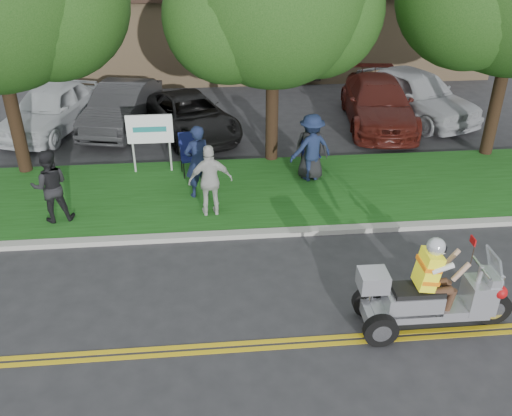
{
  "coord_description": "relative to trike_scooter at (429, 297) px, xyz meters",
  "views": [
    {
      "loc": [
        -1.32,
        -7.44,
        6.55
      ],
      "look_at": [
        -0.44,
        2.0,
        1.31
      ],
      "focal_mm": 38.0,
      "sensor_mm": 36.0,
      "label": 1
    }
  ],
  "objects": [
    {
      "name": "ground",
      "position": [
        -2.36,
        0.28,
        -0.65
      ],
      "size": [
        120.0,
        120.0,
        0.0
      ],
      "primitive_type": "plane",
      "color": "#28282B",
      "rests_on": "ground"
    },
    {
      "name": "centerline_near",
      "position": [
        -2.36,
        -0.3,
        -0.64
      ],
      "size": [
        60.0,
        0.1,
        0.01
      ],
      "primitive_type": "cube",
      "color": "gold",
      "rests_on": "ground"
    },
    {
      "name": "centerline_far",
      "position": [
        -2.36,
        -0.14,
        -0.64
      ],
      "size": [
        60.0,
        0.1,
        0.01
      ],
      "primitive_type": "cube",
      "color": "gold",
      "rests_on": "ground"
    },
    {
      "name": "curb",
      "position": [
        -2.36,
        3.33,
        -0.59
      ],
      "size": [
        60.0,
        0.25,
        0.12
      ],
      "primitive_type": "cube",
      "color": "#A8A89E",
      "rests_on": "ground"
    },
    {
      "name": "grass_verge",
      "position": [
        -2.36,
        5.48,
        -0.59
      ],
      "size": [
        60.0,
        4.0,
        0.1
      ],
      "primitive_type": "cube",
      "color": "#1A4B14",
      "rests_on": "ground"
    },
    {
      "name": "commercial_building",
      "position": [
        -0.36,
        19.26,
        1.36
      ],
      "size": [
        18.0,
        8.2,
        4.0
      ],
      "color": "#9E7F5B",
      "rests_on": "ground"
    },
    {
      "name": "tree_mid",
      "position": [
        -1.81,
        7.51,
        3.79
      ],
      "size": [
        5.88,
        4.8,
        7.05
      ],
      "color": "#332114",
      "rests_on": "ground"
    },
    {
      "name": "business_sign",
      "position": [
        -5.26,
        6.88,
        0.61
      ],
      "size": [
        1.25,
        0.06,
        1.75
      ],
      "color": "silver",
      "rests_on": "ground"
    },
    {
      "name": "trike_scooter",
      "position": [
        0.0,
        0.0,
        0.0
      ],
      "size": [
        2.83,
        0.94,
        1.86
      ],
      "rotation": [
        0.0,
        0.0,
        -0.01
      ],
      "color": "black",
      "rests_on": "ground"
    },
    {
      "name": "lawn_chair_a",
      "position": [
        -4.19,
        6.71,
        0.09
      ],
      "size": [
        0.69,
        0.71,
        1.13
      ],
      "rotation": [
        0.0,
        0.0,
        0.17
      ],
      "color": "black",
      "rests_on": "grass_verge"
    },
    {
      "name": "lawn_chair_b",
      "position": [
        -0.85,
        6.79,
        -0.02
      ],
      "size": [
        0.52,
        0.53,
        0.93
      ],
      "rotation": [
        0.0,
        0.0,
        0.05
      ],
      "color": "black",
      "rests_on": "grass_verge"
    },
    {
      "name": "spectator_adult_left",
      "position": [
        -3.98,
        5.28,
        0.4
      ],
      "size": [
        0.81,
        0.69,
        1.88
      ],
      "primitive_type": "imported",
      "rotation": [
        0.0,
        0.0,
        3.55
      ],
      "color": "#151D3B",
      "rests_on": "grass_verge"
    },
    {
      "name": "spectator_adult_mid",
      "position": [
        -7.35,
        4.35,
        0.33
      ],
      "size": [
        0.97,
        0.82,
        1.75
      ],
      "primitive_type": "imported",
      "rotation": [
        0.0,
        0.0,
        3.34
      ],
      "color": "black",
      "rests_on": "grass_verge"
    },
    {
      "name": "spectator_adult_right",
      "position": [
        -3.68,
        4.28,
        0.34
      ],
      "size": [
        1.07,
        0.52,
        1.76
      ],
      "primitive_type": "imported",
      "rotation": [
        0.0,
        0.0,
        3.23
      ],
      "color": "beige",
      "rests_on": "grass_verge"
    },
    {
      "name": "spectator_chair_a",
      "position": [
        -0.98,
        5.97,
        0.37
      ],
      "size": [
        1.34,
        1.02,
        1.83
      ],
      "primitive_type": "imported",
      "rotation": [
        0.0,
        0.0,
        3.46
      ],
      "color": "#172140",
      "rests_on": "grass_verge"
    },
    {
      "name": "spectator_chair_b",
      "position": [
        -0.96,
        6.06,
        0.35
      ],
      "size": [
        1.0,
        0.8,
        1.79
      ],
      "primitive_type": "imported",
      "rotation": [
        0.0,
        0.0,
        2.84
      ],
      "color": "black",
      "rests_on": "grass_verge"
    },
    {
      "name": "parked_car_far_left",
      "position": [
        -8.83,
        10.66,
        0.14
      ],
      "size": [
        3.06,
        4.95,
        1.57
      ],
      "primitive_type": "imported",
      "rotation": [
        0.0,
        0.0,
        -0.28
      ],
      "color": "silver",
      "rests_on": "ground"
    },
    {
      "name": "parked_car_left",
      "position": [
        -6.54,
        10.73,
        0.09
      ],
      "size": [
        2.51,
        4.74,
        1.49
      ],
      "primitive_type": "imported",
      "rotation": [
        0.0,
        0.0,
        -0.22
      ],
      "color": "#272729",
      "rests_on": "ground"
    },
    {
      "name": "parked_car_mid",
      "position": [
        -4.25,
        9.91,
        -0.01
      ],
      "size": [
        3.71,
        5.08,
        1.28
      ],
      "primitive_type": "imported",
      "rotation": [
        0.0,
        0.0,
        0.38
      ],
      "color": "black",
      "rests_on": "ground"
    },
    {
      "name": "parked_car_right",
      "position": [
        2.14,
        10.3,
        0.11
      ],
      "size": [
        2.76,
        5.46,
        1.52
      ],
      "primitive_type": "imported",
      "rotation": [
        0.0,
        0.0,
        -0.12
      ],
      "color": "#4B1711",
      "rests_on": "ground"
    },
    {
      "name": "parked_car_far_right",
      "position": [
        3.62,
        10.85,
        0.22
      ],
      "size": [
        3.86,
        5.47,
        1.73
      ],
      "primitive_type": "imported",
      "rotation": [
        0.0,
        0.0,
        0.4
      ],
      "color": "#B2B3B9",
      "rests_on": "ground"
    }
  ]
}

